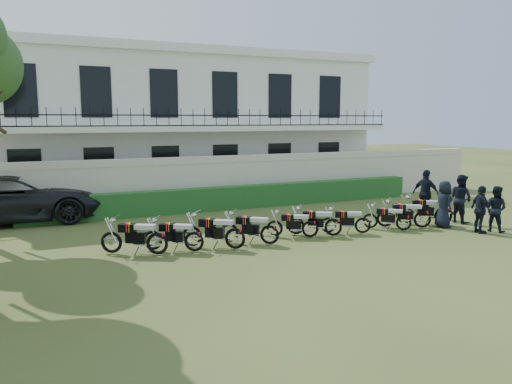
% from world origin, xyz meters
% --- Properties ---
extents(ground, '(100.00, 100.00, 0.00)m').
position_xyz_m(ground, '(0.00, 0.00, 0.00)').
color(ground, '#384A1D').
rests_on(ground, ground).
extents(perimeter_wall, '(30.00, 0.35, 2.30)m').
position_xyz_m(perimeter_wall, '(0.00, 8.00, 1.17)').
color(perimeter_wall, beige).
rests_on(perimeter_wall, ground).
extents(hedge, '(18.00, 0.60, 1.00)m').
position_xyz_m(hedge, '(1.00, 7.20, 0.50)').
color(hedge, '#1C4F1D').
rests_on(hedge, ground).
extents(building, '(20.40, 9.60, 7.40)m').
position_xyz_m(building, '(0.00, 13.96, 3.71)').
color(building, white).
rests_on(building, ground).
extents(motorcycle_0, '(1.80, 1.12, 1.11)m').
position_xyz_m(motorcycle_0, '(-4.09, 1.03, 0.51)').
color(motorcycle_0, black).
rests_on(motorcycle_0, ground).
extents(motorcycle_1, '(1.64, 1.08, 1.02)m').
position_xyz_m(motorcycle_1, '(-3.02, 0.90, 0.47)').
color(motorcycle_1, black).
rests_on(motorcycle_1, ground).
extents(motorcycle_2, '(1.65, 1.34, 1.11)m').
position_xyz_m(motorcycle_2, '(-1.81, 0.66, 0.51)').
color(motorcycle_2, black).
rests_on(motorcycle_2, ground).
extents(motorcycle_3, '(1.58, 1.26, 1.05)m').
position_xyz_m(motorcycle_3, '(-0.60, 0.74, 0.48)').
color(motorcycle_3, black).
rests_on(motorcycle_3, ground).
extents(motorcycle_4, '(1.54, 0.94, 0.94)m').
position_xyz_m(motorcycle_4, '(1.05, 1.05, 0.43)').
color(motorcycle_4, black).
rests_on(motorcycle_4, ground).
extents(motorcycle_5, '(1.57, 1.14, 1.01)m').
position_xyz_m(motorcycle_5, '(1.86, 0.89, 0.47)').
color(motorcycle_5, black).
rests_on(motorcycle_5, ground).
extents(motorcycle_6, '(1.56, 0.90, 0.94)m').
position_xyz_m(motorcycle_6, '(3.01, 0.80, 0.43)').
color(motorcycle_6, black).
rests_on(motorcycle_6, ground).
extents(motorcycle_7, '(1.29, 1.23, 0.93)m').
position_xyz_m(motorcycle_7, '(4.59, 0.56, 0.43)').
color(motorcycle_7, black).
rests_on(motorcycle_7, ground).
extents(motorcycle_8, '(1.68, 1.11, 1.05)m').
position_xyz_m(motorcycle_8, '(5.50, 0.61, 0.48)').
color(motorcycle_8, black).
rests_on(motorcycle_8, ground).
extents(motorcycle_9, '(1.75, 1.23, 1.12)m').
position_xyz_m(motorcycle_9, '(6.62, 0.73, 0.52)').
color(motorcycle_9, black).
rests_on(motorcycle_9, ground).
extents(suv, '(6.64, 3.11, 1.84)m').
position_xyz_m(suv, '(-7.97, 7.99, 0.92)').
color(suv, black).
rests_on(suv, ground).
extents(officer_1, '(0.84, 0.95, 1.62)m').
position_xyz_m(officer_1, '(7.46, -0.81, 0.81)').
color(officer_1, black).
rests_on(officer_1, ground).
extents(officer_2, '(0.63, 1.04, 1.66)m').
position_xyz_m(officer_2, '(6.78, -0.79, 0.83)').
color(officer_2, black).
rests_on(officer_2, ground).
extents(officer_3, '(0.72, 0.94, 1.72)m').
position_xyz_m(officer_3, '(6.33, 0.45, 0.86)').
color(officer_3, black).
rests_on(officer_3, ground).
extents(officer_4, '(0.72, 0.91, 1.86)m').
position_xyz_m(officer_4, '(7.56, 0.84, 0.93)').
color(officer_4, black).
rests_on(officer_4, ground).
extents(officer_5, '(0.80, 1.22, 1.92)m').
position_xyz_m(officer_5, '(7.12, 2.21, 0.96)').
color(officer_5, black).
rests_on(officer_5, ground).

